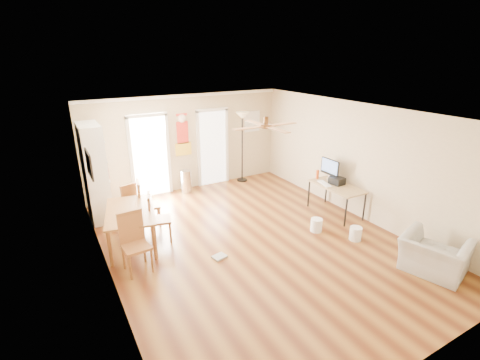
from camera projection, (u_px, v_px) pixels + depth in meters
floor at (255, 242)px, 7.09m from camera, size 7.00×7.00×0.00m
ceiling at (257, 114)px, 6.19m from camera, size 5.50×7.00×0.00m
wall_back at (187, 143)px, 9.49m from camera, size 5.50×0.04×2.60m
wall_front at (427, 280)px, 3.79m from camera, size 5.50×0.04×2.60m
wall_left at (104, 213)px, 5.36m from camera, size 0.04×7.00×2.60m
wall_right at (358, 161)px, 7.92m from camera, size 0.04×7.00×2.60m
crown_molding at (257, 116)px, 6.20m from camera, size 5.50×7.00×0.08m
kitchen_doorway at (150, 157)px, 9.08m from camera, size 0.90×0.10×2.10m
bathroom_doorway at (213, 148)px, 9.92m from camera, size 0.80×0.10×2.10m
wall_decal at (183, 134)px, 9.33m from camera, size 0.46×0.03×1.10m
ac_grille at (252, 121)px, 10.28m from camera, size 0.50×0.04×0.60m
framed_poster at (89, 164)px, 6.38m from camera, size 0.04×0.66×0.48m
ceiling_fan at (266, 126)px, 6.01m from camera, size 1.24×1.24×0.20m
bookshelf at (95, 173)px, 7.77m from camera, size 0.51×1.02×2.19m
dining_table at (132, 227)px, 6.88m from camera, size 1.20×1.66×0.75m
dining_chair_right_a at (149, 203)px, 7.64m from camera, size 0.49×0.49×1.04m
dining_chair_right_b at (160, 217)px, 7.02m from camera, size 0.51×0.51×1.01m
dining_chair_near at (136, 244)px, 5.99m from camera, size 0.47×0.47×1.07m
dining_chair_far at (126, 202)px, 7.85m from camera, size 0.47×0.47×0.91m
trash_can at (186, 181)px, 9.51m from camera, size 0.32×0.32×0.63m
torchiere_lamp at (242, 147)px, 10.12m from camera, size 0.40×0.40×2.04m
computer_desk at (335, 199)px, 8.24m from camera, size 0.66×1.31×0.70m
imac at (330, 170)px, 8.38m from camera, size 0.26×0.57×0.53m
keyboard at (325, 184)px, 8.22m from camera, size 0.24×0.47×0.02m
printer at (337, 181)px, 8.20m from camera, size 0.30×0.34×0.16m
orange_bottle at (317, 174)px, 8.53m from camera, size 0.07×0.07×0.22m
wastebasket_a at (316, 225)px, 7.48m from camera, size 0.26×0.26×0.28m
wastebasket_b at (356, 234)px, 7.13m from camera, size 0.25×0.25×0.28m
floor_cloth at (219, 257)px, 6.55m from camera, size 0.28×0.24×0.04m
armchair at (434, 255)px, 6.02m from camera, size 1.14×1.22×0.66m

